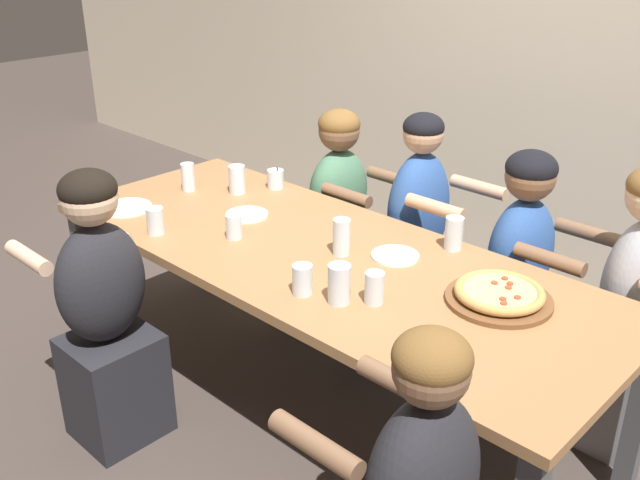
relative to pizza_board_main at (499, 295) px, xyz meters
The scene contains 21 objects.
ground_plane 1.08m from the pizza_board_main, 169.71° to the right, with size 18.00×18.00×0.00m, color #423833.
dining_table 0.75m from the pizza_board_main, 169.71° to the right, with size 2.47×0.95×0.76m.
pizza_board_main is the anchor object (origin of this frame).
empty_plate_a 0.48m from the pizza_board_main, behind, with size 0.19×0.19×0.02m.
empty_plate_b 1.73m from the pizza_board_main, 166.09° to the right, with size 0.23×0.23×0.02m.
empty_plate_c 1.22m from the pizza_board_main, behind, with size 0.19×0.19×0.02m.
cocktail_glass_blue 1.41m from the pizza_board_main, behind, with size 0.08×0.08×0.11m.
drinking_glass_a 0.55m from the pizza_board_main, 136.22° to the right, with size 0.08×0.08×0.14m.
drinking_glass_b 1.44m from the pizza_board_main, 160.49° to the right, with size 0.07×0.07×0.11m.
drinking_glass_c 1.48m from the pizza_board_main, behind, with size 0.08×0.08×0.14m.
drinking_glass_d 0.44m from the pizza_board_main, 144.86° to the left, with size 0.07×0.07×0.14m.
drinking_glass_e 1.67m from the pizza_board_main, behind, with size 0.07×0.07×0.14m.
drinking_glass_f 0.43m from the pizza_board_main, 135.84° to the right, with size 0.07×0.07×0.12m.
drinking_glass_g 0.68m from the pizza_board_main, 141.46° to the right, with size 0.07×0.07×0.11m.
drinking_glass_h 0.66m from the pizza_board_main, behind, with size 0.07×0.07×0.15m.
drinking_glass_i 1.11m from the pizza_board_main, 165.21° to the right, with size 0.07×0.07×0.10m.
diner_far_midright 0.66m from the pizza_board_main, 110.95° to the left, with size 0.51×0.40×1.14m.
diner_far_midleft 1.40m from the pizza_board_main, 155.96° to the left, with size 0.51×0.40×1.12m.
diner_far_right 0.67m from the pizza_board_main, 64.30° to the left, with size 0.51×0.40×1.18m.
diner_near_midleft 1.50m from the pizza_board_main, 146.11° to the right, with size 0.51×0.40×1.16m.
diner_far_center 0.97m from the pizza_board_main, 143.26° to the left, with size 0.51×0.40×1.19m.
Camera 1 is at (1.77, -1.85, 1.98)m, focal length 40.00 mm.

